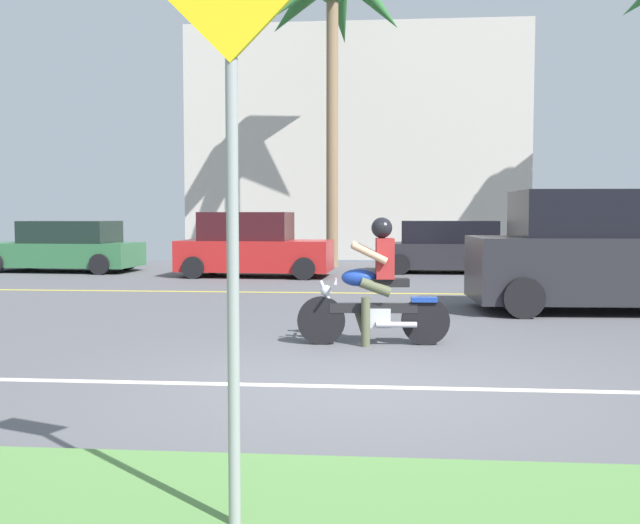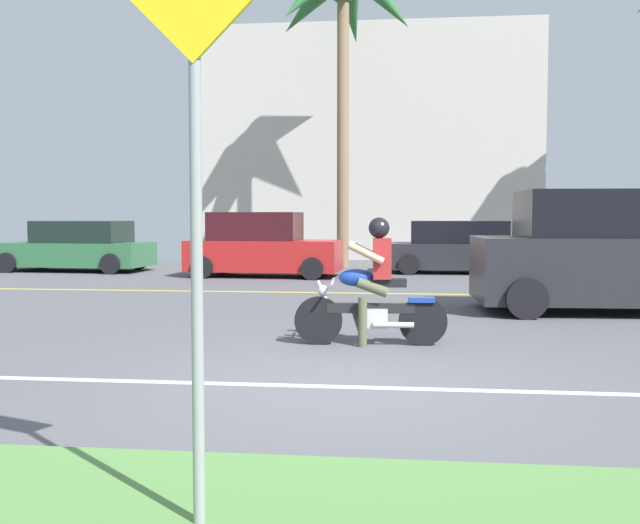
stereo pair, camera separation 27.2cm
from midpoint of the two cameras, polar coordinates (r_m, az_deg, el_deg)
name	(u,v)px [view 1 (the left image)]	position (r m, az deg, el deg)	size (l,w,h in m)	color
ground	(364,335)	(9.87, 2.68, -5.72)	(56.00, 30.00, 0.04)	#545459
lane_line_near	(355,387)	(6.85, 1.63, -9.71)	(50.40, 0.12, 0.01)	silver
lane_line_far	(371,293)	(14.88, 3.47, -2.44)	(50.40, 0.12, 0.01)	yellow
motorcyclist	(375,291)	(8.94, 3.44, -2.29)	(1.87, 0.61, 1.57)	black
suv_nearby	(613,253)	(12.91, 21.35, 0.66)	(4.74, 2.23, 2.00)	#232328
parked_car_0	(65,248)	(21.78, -19.66, 1.06)	(4.35, 2.17, 1.43)	#2D663D
parked_car_1	(253,247)	(18.96, -5.68, 1.19)	(3.98, 2.03, 1.67)	#AD1E1E
parked_car_2	(455,248)	(20.46, 10.17, 1.07)	(4.52, 2.02, 1.44)	#232328
palm_tree_1	(330,8)	(23.22, 0.42, 19.24)	(4.70, 4.86, 9.39)	#846B4C
street_sign	(232,178)	(3.57, -9.10, 6.50)	(0.62, 0.06, 2.93)	gray
building_far	(357,147)	(27.87, 2.63, 9.00)	(12.24, 4.00, 8.34)	#BCB7AD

